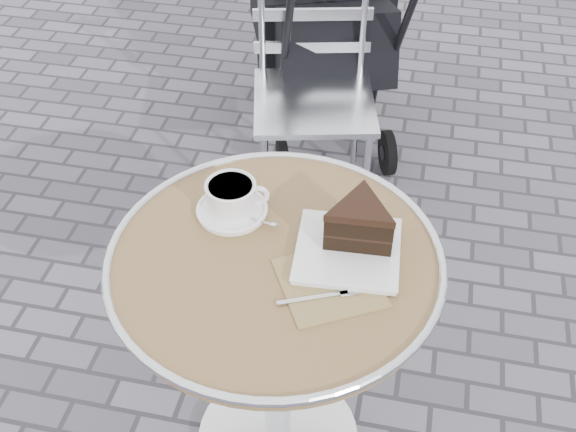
% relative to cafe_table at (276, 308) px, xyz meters
% --- Properties ---
extents(cafe_table, '(0.72, 0.72, 0.74)m').
position_rel_cafe_table_xyz_m(cafe_table, '(0.00, 0.00, 0.00)').
color(cafe_table, silver).
rests_on(cafe_table, ground).
extents(cappuccino_set, '(0.18, 0.16, 0.08)m').
position_rel_cafe_table_xyz_m(cappuccino_set, '(-0.12, 0.12, 0.20)').
color(cappuccino_set, white).
rests_on(cappuccino_set, cafe_table).
extents(cake_plate_set, '(0.28, 0.36, 0.12)m').
position_rel_cafe_table_xyz_m(cake_plate_set, '(0.16, 0.06, 0.22)').
color(cake_plate_set, '#8C704D').
rests_on(cake_plate_set, cafe_table).
extents(bistro_chair, '(0.48, 0.48, 0.89)m').
position_rel_cafe_table_xyz_m(bistro_chair, '(-0.12, 1.08, -0.01)').
color(bistro_chair, silver).
rests_on(bistro_chair, ground).
extents(baby_stroller, '(0.75, 1.07, 1.02)m').
position_rel_cafe_table_xyz_m(baby_stroller, '(-0.16, 1.52, -0.11)').
color(baby_stroller, black).
rests_on(baby_stroller, ground).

